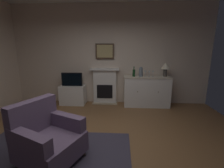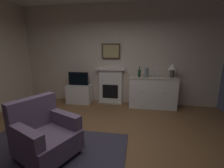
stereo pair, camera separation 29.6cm
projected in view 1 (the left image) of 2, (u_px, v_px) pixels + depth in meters
The scene contains 15 objects.
ground_plane at pixel (99, 152), 2.60m from camera, with size 5.98×4.99×0.10m, color brown.
wall_rear at pixel (110, 55), 4.66m from camera, with size 5.98×0.06×2.97m, color beige.
area_rug at pixel (46, 163), 2.26m from camera, with size 2.54×1.76×0.02m, color #383342.
fireplace_unit at pixel (105, 86), 4.75m from camera, with size 0.87×0.30×1.10m.
framed_picture at pixel (105, 51), 4.56m from camera, with size 0.55×0.04×0.45m.
sideboard_cabinet at pixel (146, 91), 4.53m from camera, with size 1.34×0.49×0.90m.
table_lamp at pixel (166, 67), 4.34m from camera, with size 0.26×0.26×0.40m.
wine_bottle at pixel (134, 73), 4.39m from camera, with size 0.08×0.08×0.29m.
wine_glass_left at pixel (145, 72), 4.38m from camera, with size 0.07×0.07×0.16m.
wine_glass_center at pixel (149, 72), 4.36m from camera, with size 0.07×0.07×0.16m.
wine_glass_right at pixel (153, 72), 4.36m from camera, with size 0.07×0.07×0.16m.
vase_decorative at pixel (141, 72), 4.36m from camera, with size 0.11×0.11×0.28m.
tv_cabinet at pixel (73, 95), 4.71m from camera, with size 0.75×0.42×0.58m.
tv_set at pixel (72, 79), 4.58m from camera, with size 0.62×0.07×0.40m.
armchair at pixel (47, 138), 2.26m from camera, with size 1.05×1.02×0.92m.
Camera 1 is at (0.35, -2.26, 1.65)m, focal length 24.50 mm.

